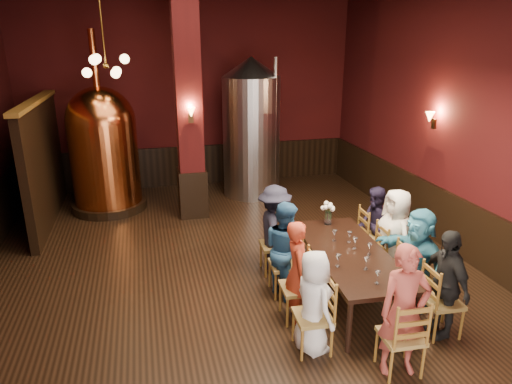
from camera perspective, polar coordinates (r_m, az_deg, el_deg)
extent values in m
plane|color=black|center=(7.42, -2.88, -10.30)|extent=(10.00, 10.00, 0.00)
cube|color=#410E0E|center=(11.52, -8.08, 11.82)|extent=(8.00, 0.02, 4.50)
cube|color=#410E0E|center=(2.28, 23.30, -19.28)|extent=(8.00, 0.02, 4.50)
cube|color=#410E0E|center=(8.35, 25.11, 7.68)|extent=(0.02, 10.00, 4.50)
cube|color=black|center=(8.78, 23.35, -3.55)|extent=(0.08, 9.90, 1.00)
cube|color=black|center=(11.81, -7.68, 3.35)|extent=(7.90, 0.08, 1.00)
cube|color=#410E0E|center=(9.32, -8.40, 10.21)|extent=(0.58, 0.58, 4.50)
cube|color=black|center=(10.07, -25.01, 3.16)|extent=(0.22, 3.50, 2.40)
cube|color=black|center=(6.61, 11.60, -7.50)|extent=(1.13, 2.45, 0.06)
cylinder|color=black|center=(5.74, 11.56, -16.22)|extent=(0.07, 0.07, 0.69)
cylinder|color=black|center=(6.10, 19.49, -14.72)|extent=(0.07, 0.07, 0.69)
cylinder|color=black|center=(7.60, 5.08, -6.69)|extent=(0.07, 0.07, 0.69)
cylinder|color=black|center=(7.88, 11.28, -6.06)|extent=(0.07, 0.07, 0.69)
imported|color=silver|center=(5.56, 7.18, -13.50)|extent=(0.54, 0.71, 1.30)
imported|color=#AC341D|center=(6.08, 5.24, -9.83)|extent=(0.44, 0.57, 1.40)
imported|color=#275583|center=(6.64, 3.66, -7.07)|extent=(0.55, 0.77, 1.43)
imported|color=black|center=(7.23, 2.33, -4.72)|extent=(0.57, 0.96, 1.45)
imported|color=black|center=(6.22, 22.54, -10.49)|extent=(0.35, 0.84, 1.43)
imported|color=teal|center=(6.71, 19.47, -7.81)|extent=(0.68, 1.40, 1.45)
imported|color=white|center=(7.22, 16.91, -5.39)|extent=(0.51, 0.75, 1.50)
imported|color=#1E172F|center=(7.80, 14.60, -4.10)|extent=(0.40, 0.67, 1.31)
imported|color=#9A3C33|center=(5.38, 18.02, -13.99)|extent=(0.61, 0.45, 1.55)
cylinder|color=black|center=(10.63, -17.79, -1.48)|extent=(1.60, 1.60, 0.18)
cylinder|color=#D46831|center=(10.35, -18.33, 3.59)|extent=(1.44, 1.44, 1.77)
sphere|color=#D46831|center=(10.17, -18.84, 8.42)|extent=(1.42, 1.42, 1.42)
cylinder|color=#D46831|center=(10.05, -19.60, 15.39)|extent=(0.14, 0.14, 1.15)
cylinder|color=#B2B2B7|center=(10.77, -0.59, 6.86)|extent=(1.63, 1.63, 2.77)
cone|color=#B2B2B7|center=(10.56, -0.62, 15.41)|extent=(1.33, 1.33, 0.44)
cylinder|color=#B2B2B7|center=(10.41, 2.38, 7.98)|extent=(0.09, 0.09, 3.10)
cylinder|color=white|center=(7.42, 8.99, -3.26)|extent=(0.11, 0.11, 0.20)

